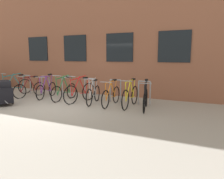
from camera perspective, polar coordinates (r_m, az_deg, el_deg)
name	(u,v)px	position (r m, az deg, el deg)	size (l,w,h in m)	color
ground_plane	(53,108)	(8.09, -15.18, -4.69)	(42.00, 42.00, 0.00)	#9E998E
storefront_building	(126,30)	(14.08, 3.78, 15.25)	(28.00, 7.73, 6.88)	brown
bike_rack	(78,86)	(9.61, -8.95, 0.88)	(6.50, 0.05, 0.92)	gray
bicycle_green	(64,91)	(9.37, -12.32, -0.41)	(0.44, 1.66, 1.09)	black
bicycle_silver	(93,94)	(8.54, -4.90, -1.19)	(0.49, 1.61, 1.03)	black
bicycle_yellow	(130,96)	(7.96, 4.80, -1.72)	(0.44, 1.78, 1.03)	black
bicycle_maroon	(30,89)	(10.58, -20.66, 0.16)	(0.51, 1.61, 0.99)	black
bicycle_teal	(15,87)	(11.35, -24.08, 0.70)	(0.55, 1.77, 1.08)	black
bicycle_purple	(47,89)	(10.10, -16.71, 0.04)	(0.51, 1.67, 1.06)	black
bicycle_black	(145,99)	(7.64, 8.71, -2.41)	(0.50, 1.62, 1.05)	black
bicycle_orange	(111,96)	(8.16, -0.23, -1.60)	(0.44, 1.72, 0.98)	black
bicycle_red	(80,92)	(8.85, -8.35, -0.68)	(0.50, 1.73, 1.10)	black
bike_trailer	(2,92)	(9.23, -26.77, -0.69)	(1.42, 0.98, 0.93)	black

